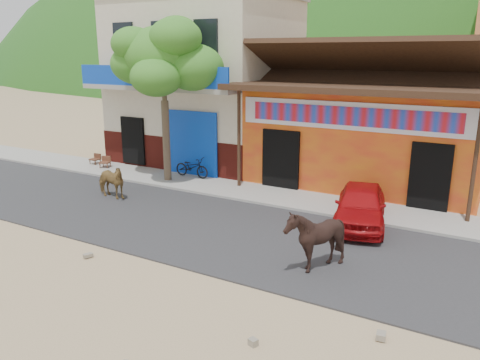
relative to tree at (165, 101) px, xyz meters
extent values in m
plane|color=#9E825B|center=(4.60, -5.80, -3.12)|extent=(120.00, 120.00, 0.00)
cube|color=#28282B|center=(4.60, -3.30, -3.10)|extent=(60.00, 5.00, 0.04)
cube|color=gray|center=(4.60, 0.20, -3.06)|extent=(60.00, 2.00, 0.12)
cube|color=orange|center=(6.60, 4.20, -1.32)|extent=(8.00, 6.00, 3.60)
cube|color=beige|center=(-0.90, 4.20, 0.38)|extent=(7.00, 6.00, 7.00)
ellipsoid|color=#194C14|center=(4.60, 64.20, 8.88)|extent=(100.00, 40.00, 24.00)
imported|color=olive|center=(-0.39, -2.63, -2.49)|extent=(1.43, 0.73, 1.17)
imported|color=black|center=(7.60, -4.38, -2.34)|extent=(1.65, 1.55, 1.49)
imported|color=#A70B0F|center=(7.70, -1.00, -2.50)|extent=(2.10, 3.64, 1.17)
imported|color=black|center=(0.60, 0.75, -2.60)|extent=(1.52, 0.56, 0.79)
camera|label=1|loc=(10.94, -13.72, 1.70)|focal=35.00mm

